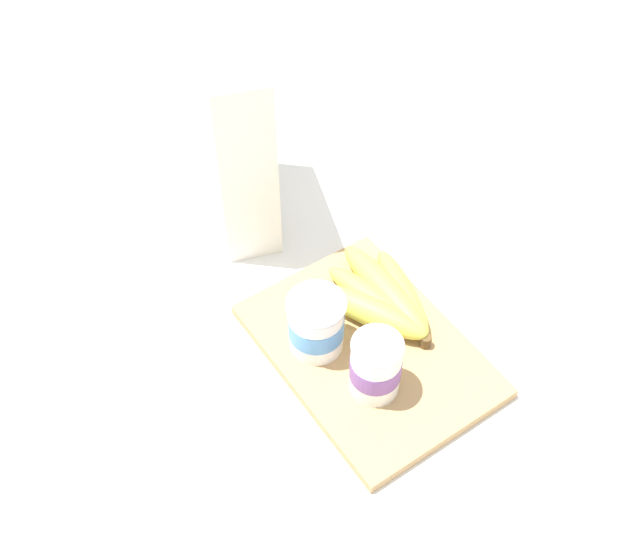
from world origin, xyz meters
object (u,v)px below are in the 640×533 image
yogurt_cup_front (376,366)px  banana_bunch (383,299)px  yogurt_cup_back (316,324)px  cutting_board (369,350)px  cereal_box (234,135)px

yogurt_cup_front → banana_bunch: (0.09, -0.08, -0.03)m
yogurt_cup_back → banana_bunch: (-0.00, -0.10, -0.02)m
yogurt_cup_back → yogurt_cup_front: bearing=-166.1°
banana_bunch → yogurt_cup_back: bearing=89.6°
cutting_board → cereal_box: cereal_box is taller
yogurt_cup_back → cereal_box: bearing=-10.6°
cereal_box → banana_bunch: size_ratio=1.54×
yogurt_cup_front → cutting_board: bearing=-30.9°
cutting_board → cereal_box: (0.31, 0.00, 0.14)m
cutting_board → yogurt_cup_front: (-0.05, 0.03, 0.05)m
yogurt_cup_back → cutting_board: bearing=-128.3°
cereal_box → banana_bunch: 0.30m
cutting_board → banana_bunch: 0.07m
yogurt_cup_front → banana_bunch: size_ratio=0.47×
yogurt_cup_back → banana_bunch: bearing=-90.4°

